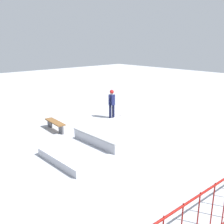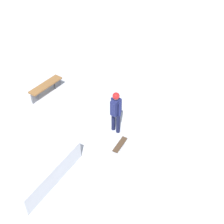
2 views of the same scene
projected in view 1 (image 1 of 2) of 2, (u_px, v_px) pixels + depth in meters
The scene contains 5 objects.
ground_plane at pixel (106, 137), 12.06m from camera, with size 60.00×60.00×0.00m, color #A8AAB2.
skate_ramp at pixel (116, 137), 11.26m from camera, with size 5.45×2.71×0.74m.
skater at pixel (112, 102), 14.91m from camera, with size 0.44×0.41×1.73m.
skateboard at pixel (125, 117), 15.10m from camera, with size 0.30×0.81×0.09m.
park_bench at pixel (55, 124), 12.96m from camera, with size 0.51×1.66×0.48m.
Camera 1 is at (7.42, 8.51, 4.43)m, focal length 40.15 mm.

